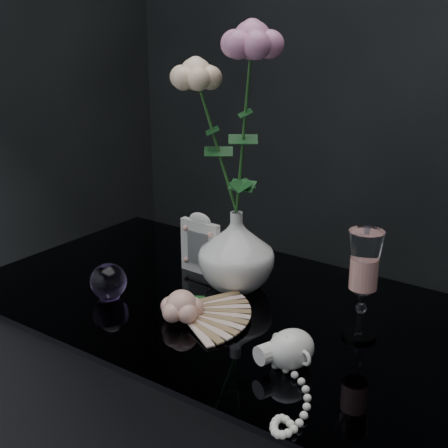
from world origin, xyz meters
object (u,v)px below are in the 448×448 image
Objects in this scene: pearl_jar at (291,347)px; loose_rose at (181,306)px; wine_glass at (363,285)px; paperweight at (109,281)px; picture_frame at (200,243)px; vase at (236,251)px.

loose_rose is at bearing -165.14° from pearl_jar.
wine_glass is at bearing 49.54° from loose_rose.
loose_rose is (0.18, 0.01, -0.01)m from paperweight.
picture_frame is 1.88× the size of paperweight.
wine_glass is (0.29, -0.04, 0.02)m from vase.
pearl_jar is (0.24, -0.20, -0.05)m from vase.
pearl_jar is (0.41, -0.01, -0.00)m from paperweight.
wine_glass is 0.49m from paperweight.
paperweight is at bearing -132.75° from vase.
paperweight reaches higher than loose_rose.
pearl_jar is at bearing 20.12° from loose_rose.
vase is 0.92× the size of loose_rose.
vase is at bearing 47.25° from paperweight.
wine_glass is at bearing -6.81° from picture_frame.
vase is 0.31m from pearl_jar.
vase reaches higher than picture_frame.
pearl_jar is (0.35, -0.21, -0.03)m from picture_frame.
wine_glass reaches higher than vase.
pearl_jar is at bearing -29.64° from picture_frame.
picture_frame is at bearing 171.07° from wine_glass.
vase reaches higher than loose_rose.
paperweight is at bearing -161.97° from pearl_jar.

